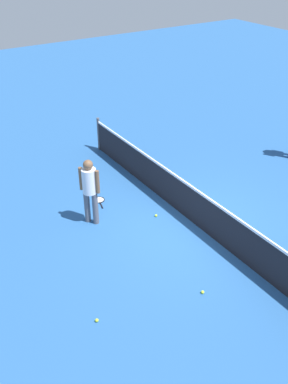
% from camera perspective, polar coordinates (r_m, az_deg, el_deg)
% --- Properties ---
extents(ground_plane, '(40.00, 40.00, 0.00)m').
position_cam_1_polar(ground_plane, '(10.51, 6.96, -4.36)').
color(ground_plane, '#265693').
extents(court_net, '(10.09, 0.09, 1.07)m').
position_cam_1_polar(court_net, '(10.22, 7.13, -2.09)').
color(court_net, '#4C4C51').
rests_on(court_net, ground_plane).
extents(player_near_side, '(0.48, 0.48, 1.70)m').
position_cam_1_polar(player_near_side, '(10.06, -7.25, 0.72)').
color(player_near_side, '#595960').
rests_on(player_near_side, ground_plane).
extents(tennis_racket_near_player, '(0.61, 0.38, 0.03)m').
position_cam_1_polar(tennis_racket_near_player, '(11.38, -6.01, -1.12)').
color(tennis_racket_near_player, black).
rests_on(tennis_racket_near_player, ground_plane).
extents(tennis_ball_near_player, '(0.07, 0.07, 0.07)m').
position_cam_1_polar(tennis_ball_near_player, '(8.22, -6.29, -16.60)').
color(tennis_ball_near_player, '#C6E033').
rests_on(tennis_ball_near_player, ground_plane).
extents(tennis_ball_by_net, '(0.07, 0.07, 0.07)m').
position_cam_1_polar(tennis_ball_by_net, '(10.70, 1.62, -3.15)').
color(tennis_ball_by_net, '#C6E033').
rests_on(tennis_ball_by_net, ground_plane).
extents(tennis_ball_midcourt, '(0.07, 0.07, 0.07)m').
position_cam_1_polar(tennis_ball_midcourt, '(8.74, 7.81, -13.06)').
color(tennis_ball_midcourt, '#C6E033').
rests_on(tennis_ball_midcourt, ground_plane).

